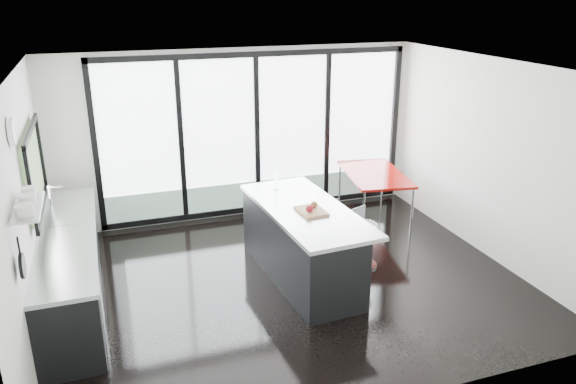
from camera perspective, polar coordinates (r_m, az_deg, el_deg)
name	(u,v)px	position (r m, az deg, el deg)	size (l,w,h in m)	color
floor	(288,281)	(7.56, 0.03, -9.05)	(6.00, 5.00, 0.00)	black
ceiling	(288,68)	(6.66, 0.03, 12.50)	(6.00, 5.00, 0.00)	white
wall_back	(255,142)	(9.35, -3.36, 5.13)	(6.00, 0.09, 2.80)	silver
wall_front	(385,273)	(4.88, 9.78, -8.06)	(6.00, 0.00, 2.80)	silver
wall_left	(29,189)	(6.89, -24.84, 0.27)	(0.26, 5.00, 2.80)	silver
wall_right	(489,159)	(8.41, 19.75, 3.16)	(0.00, 5.00, 2.80)	silver
counter_cabinets	(71,268)	(7.39, -21.21, -7.18)	(0.69, 3.24, 1.36)	black
island	(300,242)	(7.47, 1.26, -5.12)	(1.16, 2.45, 1.27)	black
bar_stool_near	(363,245)	(7.89, 7.67, -5.31)	(0.40, 0.40, 0.64)	silver
bar_stool_far	(332,235)	(8.14, 4.51, -4.42)	(0.39, 0.39, 0.62)	silver
red_table	(373,197)	(9.41, 8.68, -0.47)	(0.88, 1.55, 0.83)	maroon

